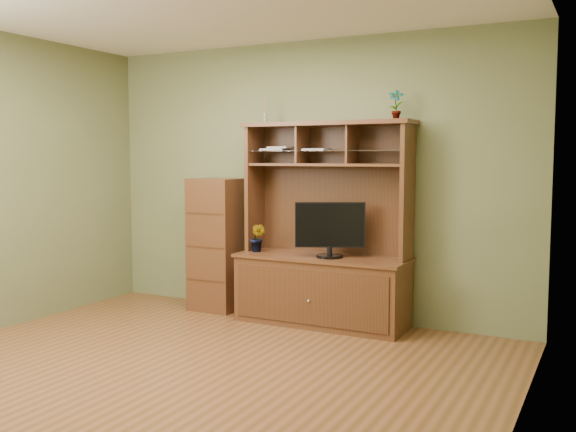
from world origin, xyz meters
The scene contains 8 objects.
room centered at (0.00, 0.00, 1.35)m, with size 4.54×4.04×2.74m.
media_hutch centered at (0.30, 1.73, 0.52)m, with size 1.66×0.61×1.90m.
monitor centered at (0.40, 1.65, 0.92)m, with size 0.60×0.33×0.51m.
orchid_plant centered at (-0.36, 1.65, 0.79)m, with size 0.15×0.12×0.28m, color #36591E.
top_plant centered at (0.96, 1.80, 2.03)m, with size 0.14×0.10×0.27m, color #386322.
reed_diffuser centered at (-0.36, 1.81, 2.00)m, with size 0.05×0.05×0.26m.
magazines centered at (-0.09, 1.80, 1.65)m, with size 0.69×0.19×0.04m.
side_cabinet centered at (-0.91, 1.76, 0.68)m, with size 0.48×0.44×1.35m.
Camera 1 is at (2.72, -3.73, 1.57)m, focal length 40.00 mm.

